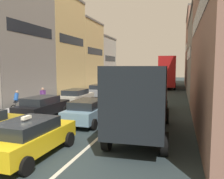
# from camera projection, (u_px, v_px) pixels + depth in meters

# --- Properties ---
(ground_plane) EXTENTS (140.00, 140.00, 0.00)m
(ground_plane) POSITION_uv_depth(u_px,v_px,m) (17.00, 166.00, 8.27)
(ground_plane) COLOR #2B373A
(sidewalk_left) EXTENTS (2.60, 64.00, 0.14)m
(sidewalk_left) POSITION_uv_depth(u_px,v_px,m) (79.00, 94.00, 29.24)
(sidewalk_left) COLOR #AEAEAE
(sidewalk_left) RESTS_ON ground
(lane_stripe_left) EXTENTS (0.16, 60.00, 0.01)m
(lane_stripe_left) POSITION_uv_depth(u_px,v_px,m) (117.00, 96.00, 27.83)
(lane_stripe_left) COLOR silver
(lane_stripe_left) RESTS_ON ground
(lane_stripe_right) EXTENTS (0.16, 60.00, 0.01)m
(lane_stripe_right) POSITION_uv_depth(u_px,v_px,m) (145.00, 97.00, 26.87)
(lane_stripe_right) COLOR silver
(lane_stripe_right) RESTS_ON ground
(building_row_left) EXTENTS (7.20, 43.90, 13.52)m
(building_row_left) POSITION_uv_depth(u_px,v_px,m) (44.00, 47.00, 30.69)
(building_row_left) COLOR #B2ADA3
(building_row_left) RESTS_ON ground
(building_row_right) EXTENTS (7.20, 43.90, 12.62)m
(building_row_right) POSITION_uv_depth(u_px,v_px,m) (221.00, 47.00, 26.20)
(building_row_right) COLOR #936B5B
(building_row_right) RESTS_ON ground
(removalist_box_truck) EXTENTS (2.98, 7.80, 3.58)m
(removalist_box_truck) POSITION_uv_depth(u_px,v_px,m) (142.00, 98.00, 11.60)
(removalist_box_truck) COLOR #A51E1E
(removalist_box_truck) RESTS_ON ground
(taxi_centre_lane_front) EXTENTS (2.14, 4.34, 1.66)m
(taxi_centre_lane_front) POSITION_uv_depth(u_px,v_px,m) (30.00, 137.00, 9.10)
(taxi_centre_lane_front) COLOR yellow
(taxi_centre_lane_front) RESTS_ON ground
(sedan_centre_lane_second) EXTENTS (2.07, 4.31, 1.49)m
(sedan_centre_lane_second) POSITION_uv_depth(u_px,v_px,m) (88.00, 111.00, 14.45)
(sedan_centre_lane_second) COLOR #759EB7
(sedan_centre_lane_second) RESTS_ON ground
(wagon_left_lane_second) EXTENTS (2.19, 4.36, 1.49)m
(wagon_left_lane_second) POSITION_uv_depth(u_px,v_px,m) (42.00, 107.00, 15.91)
(wagon_left_lane_second) COLOR black
(wagon_left_lane_second) RESTS_ON ground
(hatchback_centre_lane_third) EXTENTS (2.08, 4.31, 1.49)m
(hatchback_centre_lane_third) POSITION_uv_depth(u_px,v_px,m) (114.00, 98.00, 19.95)
(hatchback_centre_lane_third) COLOR #A51E1E
(hatchback_centre_lane_third) RESTS_ON ground
(sedan_left_lane_third) EXTENTS (2.09, 4.32, 1.49)m
(sedan_left_lane_third) POSITION_uv_depth(u_px,v_px,m) (76.00, 97.00, 20.95)
(sedan_left_lane_third) COLOR beige
(sedan_left_lane_third) RESTS_ON ground
(coupe_centre_lane_fourth) EXTENTS (2.10, 4.32, 1.49)m
(coupe_centre_lane_fourth) POSITION_uv_depth(u_px,v_px,m) (125.00, 92.00, 25.14)
(coupe_centre_lane_fourth) COLOR silver
(coupe_centre_lane_fourth) RESTS_ON ground
(sedan_left_lane_fourth) EXTENTS (2.28, 4.40, 1.49)m
(sedan_left_lane_fourth) POSITION_uv_depth(u_px,v_px,m) (99.00, 90.00, 26.42)
(sedan_left_lane_fourth) COLOR gray
(sedan_left_lane_fourth) RESTS_ON ground
(sedan_centre_lane_fifth) EXTENTS (2.25, 4.39, 1.49)m
(sedan_centre_lane_fifth) POSITION_uv_depth(u_px,v_px,m) (136.00, 87.00, 30.40)
(sedan_centre_lane_fifth) COLOR #194C8C
(sedan_centre_lane_fifth) RESTS_ON ground
(sedan_left_lane_fifth) EXTENTS (2.18, 4.36, 1.49)m
(sedan_left_lane_fifth) POSITION_uv_depth(u_px,v_px,m) (111.00, 87.00, 31.30)
(sedan_left_lane_fifth) COLOR #19592D
(sedan_left_lane_fifth) RESTS_ON ground
(sedan_right_lane_behind_truck) EXTENTS (2.07, 4.30, 1.49)m
(sedan_right_lane_behind_truck) POSITION_uv_depth(u_px,v_px,m) (153.00, 101.00, 18.62)
(sedan_right_lane_behind_truck) COLOR #B29319
(sedan_right_lane_behind_truck) RESTS_ON ground
(bus_mid_queue_primary) EXTENTS (3.17, 10.61, 5.06)m
(bus_mid_queue_primary) POSITION_uv_depth(u_px,v_px,m) (167.00, 71.00, 38.15)
(bus_mid_queue_primary) COLOR #B21919
(bus_mid_queue_primary) RESTS_ON ground
(cyclist_on_sidewalk) EXTENTS (0.50, 1.73, 1.72)m
(cyclist_on_sidewalk) POSITION_uv_depth(u_px,v_px,m) (17.00, 102.00, 17.71)
(cyclist_on_sidewalk) COLOR black
(cyclist_on_sidewalk) RESTS_ON ground
(pedestrian_far_sidewalk) EXTENTS (0.36, 0.45, 1.66)m
(pedestrian_far_sidewalk) POSITION_uv_depth(u_px,v_px,m) (43.00, 96.00, 20.71)
(pedestrian_far_sidewalk) COLOR #262D47
(pedestrian_far_sidewalk) RESTS_ON ground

